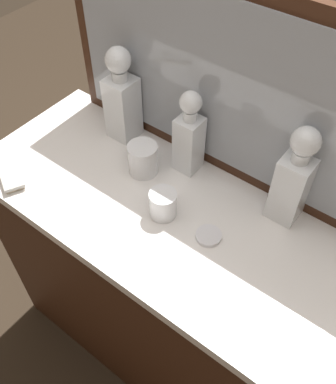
{
  "coord_description": "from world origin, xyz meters",
  "views": [
    {
      "loc": [
        0.46,
        -0.6,
        1.87
      ],
      "look_at": [
        0.0,
        0.0,
        1.0
      ],
      "focal_mm": 40.23,
      "sensor_mm": 36.0,
      "label": 1
    }
  ],
  "objects_px": {
    "crystal_decanter_far_left": "(189,139)",
    "crystal_decanter_right": "(122,103)",
    "porcelain_dish": "(209,236)",
    "crystal_tumbler_right": "(163,205)",
    "crystal_decanter_left": "(292,183)",
    "crystal_tumbler_left": "(143,160)",
    "silver_brush_front": "(10,173)"
  },
  "relations": [
    {
      "from": "crystal_decanter_left",
      "to": "crystal_decanter_far_left",
      "type": "bearing_deg",
      "value": -177.83
    },
    {
      "from": "crystal_decanter_far_left",
      "to": "crystal_decanter_right",
      "type": "bearing_deg",
      "value": -179.49
    },
    {
      "from": "crystal_decanter_right",
      "to": "crystal_decanter_left",
      "type": "bearing_deg",
      "value": 1.44
    },
    {
      "from": "crystal_decanter_far_left",
      "to": "porcelain_dish",
      "type": "distance_m",
      "value": 0.29
    },
    {
      "from": "silver_brush_front",
      "to": "crystal_decanter_left",
      "type": "bearing_deg",
      "value": 27.32
    },
    {
      "from": "crystal_decanter_right",
      "to": "porcelain_dish",
      "type": "distance_m",
      "value": 0.5
    },
    {
      "from": "crystal_decanter_left",
      "to": "crystal_tumbler_right",
      "type": "xyz_separation_m",
      "value": [
        -0.27,
        -0.2,
        -0.09
      ]
    },
    {
      "from": "crystal_tumbler_right",
      "to": "silver_brush_front",
      "type": "xyz_separation_m",
      "value": [
        -0.45,
        -0.17,
        -0.02
      ]
    },
    {
      "from": "crystal_tumbler_left",
      "to": "porcelain_dish",
      "type": "distance_m",
      "value": 0.31
    },
    {
      "from": "crystal_decanter_far_left",
      "to": "crystal_tumbler_right",
      "type": "relative_size",
      "value": 3.36
    },
    {
      "from": "crystal_decanter_right",
      "to": "porcelain_dish",
      "type": "bearing_deg",
      "value": -21.72
    },
    {
      "from": "crystal_decanter_left",
      "to": "porcelain_dish",
      "type": "relative_size",
      "value": 4.38
    },
    {
      "from": "crystal_decanter_right",
      "to": "crystal_tumbler_right",
      "type": "relative_size",
      "value": 3.85
    },
    {
      "from": "crystal_decanter_right",
      "to": "crystal_tumbler_right",
      "type": "height_order",
      "value": "crystal_decanter_right"
    },
    {
      "from": "crystal_decanter_right",
      "to": "crystal_tumbler_left",
      "type": "bearing_deg",
      "value": -31.08
    },
    {
      "from": "crystal_decanter_right",
      "to": "crystal_tumbler_left",
      "type": "height_order",
      "value": "crystal_decanter_right"
    },
    {
      "from": "crystal_decanter_far_left",
      "to": "silver_brush_front",
      "type": "height_order",
      "value": "crystal_decanter_far_left"
    },
    {
      "from": "crystal_tumbler_right",
      "to": "crystal_tumbler_left",
      "type": "bearing_deg",
      "value": 147.5
    },
    {
      "from": "crystal_decanter_left",
      "to": "crystal_decanter_right",
      "type": "distance_m",
      "value": 0.57
    },
    {
      "from": "crystal_decanter_right",
      "to": "crystal_decanter_far_left",
      "type": "relative_size",
      "value": 1.15
    },
    {
      "from": "crystal_tumbler_right",
      "to": "crystal_tumbler_left",
      "type": "xyz_separation_m",
      "value": [
        -0.15,
        0.1,
        0.01
      ]
    },
    {
      "from": "crystal_decanter_left",
      "to": "crystal_tumbler_right",
      "type": "distance_m",
      "value": 0.35
    },
    {
      "from": "crystal_tumbler_left",
      "to": "silver_brush_front",
      "type": "relative_size",
      "value": 0.62
    },
    {
      "from": "crystal_decanter_left",
      "to": "crystal_decanter_far_left",
      "type": "distance_m",
      "value": 0.32
    },
    {
      "from": "crystal_decanter_far_left",
      "to": "porcelain_dish",
      "type": "xyz_separation_m",
      "value": [
        0.2,
        -0.18,
        -0.1
      ]
    },
    {
      "from": "silver_brush_front",
      "to": "crystal_decanter_right",
      "type": "bearing_deg",
      "value": 67.82
    },
    {
      "from": "crystal_decanter_left",
      "to": "crystal_tumbler_right",
      "type": "relative_size",
      "value": 3.76
    },
    {
      "from": "crystal_decanter_far_left",
      "to": "porcelain_dish",
      "type": "relative_size",
      "value": 3.91
    },
    {
      "from": "silver_brush_front",
      "to": "porcelain_dish",
      "type": "xyz_separation_m",
      "value": [
        0.6,
        0.18,
        -0.01
      ]
    },
    {
      "from": "crystal_decanter_left",
      "to": "crystal_tumbler_left",
      "type": "bearing_deg",
      "value": -165.32
    },
    {
      "from": "crystal_decanter_right",
      "to": "silver_brush_front",
      "type": "distance_m",
      "value": 0.4
    },
    {
      "from": "crystal_tumbler_left",
      "to": "silver_brush_front",
      "type": "xyz_separation_m",
      "value": [
        -0.3,
        -0.26,
        -0.03
      ]
    }
  ]
}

